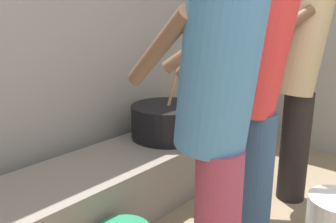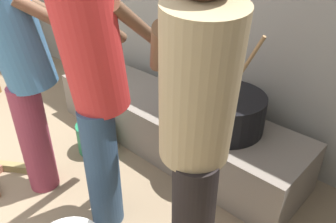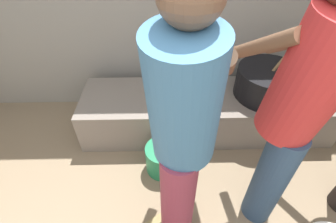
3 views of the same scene
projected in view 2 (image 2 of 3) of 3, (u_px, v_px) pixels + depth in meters
hearth_ledge at (170, 124)px, 2.74m from camera, size 2.27×0.60×0.40m
cooking_pot_main at (224, 111)px, 2.28m from camera, size 0.56×0.56×0.71m
cook_in_blue_shirt at (23, 63)px, 1.96m from camera, size 0.51×0.74×1.62m
cook_in_tan_shirt at (196, 127)px, 1.32m from camera, size 0.72×0.69×1.65m
cook_in_red_shirt at (96, 82)px, 1.69m from camera, size 0.50×0.74×1.65m
bucket_green_plastic at (95, 137)px, 2.72m from camera, size 0.29×0.29×0.24m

